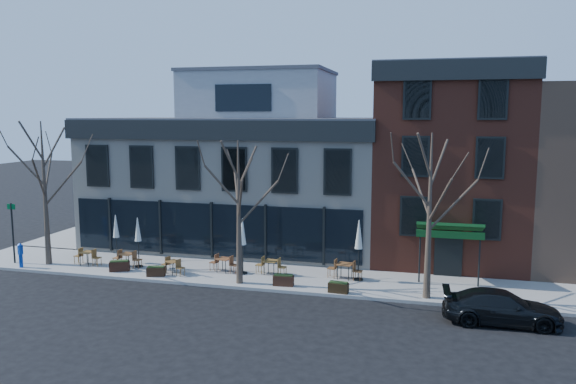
% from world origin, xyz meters
% --- Properties ---
extents(ground, '(120.00, 120.00, 0.00)m').
position_xyz_m(ground, '(0.00, 0.00, 0.00)').
color(ground, black).
rests_on(ground, ground).
extents(sidewalk_front, '(33.50, 4.70, 0.15)m').
position_xyz_m(sidewalk_front, '(3.25, -2.15, 0.07)').
color(sidewalk_front, gray).
rests_on(sidewalk_front, ground).
extents(sidewalk_side, '(4.50, 12.00, 0.15)m').
position_xyz_m(sidewalk_side, '(-11.25, 6.00, 0.07)').
color(sidewalk_side, gray).
rests_on(sidewalk_side, ground).
extents(corner_building, '(18.39, 10.39, 11.10)m').
position_xyz_m(corner_building, '(0.07, 5.07, 4.72)').
color(corner_building, beige).
rests_on(corner_building, ground).
extents(red_brick_building, '(8.20, 11.78, 11.18)m').
position_xyz_m(red_brick_building, '(13.00, 4.98, 5.64)').
color(red_brick_building, brown).
rests_on(red_brick_building, ground).
extents(tree_corner, '(3.93, 3.98, 7.92)m').
position_xyz_m(tree_corner, '(-8.49, -3.20, 4.25)').
color(tree_corner, '#382B21').
rests_on(tree_corner, sidewalk_front).
extents(tree_mid, '(3.50, 3.55, 7.04)m').
position_xyz_m(tree_mid, '(3.01, -3.90, 3.79)').
color(tree_mid, '#382B21').
rests_on(tree_mid, sidewalk_front).
extents(tree_right, '(3.72, 3.77, 7.48)m').
position_xyz_m(tree_right, '(12.01, -3.90, 4.02)').
color(tree_right, '#382B21').
rests_on(tree_right, sidewalk_front).
extents(sign_pole, '(0.50, 0.10, 3.40)m').
position_xyz_m(sign_pole, '(-10.50, -3.50, 2.07)').
color(sign_pole, black).
rests_on(sign_pole, sidewalk_front).
extents(parked_sedan, '(4.71, 2.04, 1.35)m').
position_xyz_m(parked_sedan, '(14.97, -6.01, 0.68)').
color(parked_sedan, black).
rests_on(parked_sedan, ground).
extents(call_box, '(0.27, 0.27, 1.36)m').
position_xyz_m(call_box, '(-9.49, -4.20, 0.87)').
color(call_box, '#0C379D').
rests_on(call_box, sidewalk_front).
extents(cafe_set_0, '(1.73, 0.75, 0.89)m').
position_xyz_m(cafe_set_0, '(-6.31, -2.79, 0.61)').
color(cafe_set_0, brown).
rests_on(cafe_set_0, sidewalk_front).
extents(cafe_set_1, '(1.75, 0.75, 0.91)m').
position_xyz_m(cafe_set_1, '(-3.93, -2.64, 0.62)').
color(cafe_set_1, brown).
rests_on(cafe_set_1, sidewalk_front).
extents(cafe_set_2, '(1.59, 1.02, 0.83)m').
position_xyz_m(cafe_set_2, '(-0.91, -3.23, 0.58)').
color(cafe_set_2, brown).
rests_on(cafe_set_2, sidewalk_front).
extents(cafe_set_3, '(1.75, 0.82, 0.90)m').
position_xyz_m(cafe_set_3, '(1.55, -2.25, 0.61)').
color(cafe_set_3, brown).
rests_on(cafe_set_3, sidewalk_front).
extents(cafe_set_4, '(1.73, 0.76, 0.90)m').
position_xyz_m(cafe_set_4, '(4.09, -2.06, 0.61)').
color(cafe_set_4, brown).
rests_on(cafe_set_4, sidewalk_front).
extents(cafe_set_5, '(1.86, 0.83, 0.96)m').
position_xyz_m(cafe_set_5, '(7.94, -1.90, 0.64)').
color(cafe_set_5, brown).
rests_on(cafe_set_5, sidewalk_front).
extents(umbrella_0, '(0.43, 0.43, 2.70)m').
position_xyz_m(umbrella_0, '(-5.03, -1.87, 2.05)').
color(umbrella_0, black).
rests_on(umbrella_0, sidewalk_front).
extents(umbrella_1, '(0.44, 0.44, 2.74)m').
position_xyz_m(umbrella_1, '(-3.32, -2.48, 2.08)').
color(umbrella_1, black).
rests_on(umbrella_1, sidewalk_front).
extents(umbrella_2, '(0.47, 0.47, 2.94)m').
position_xyz_m(umbrella_2, '(2.62, -2.30, 2.22)').
color(umbrella_2, black).
rests_on(umbrella_2, sidewalk_front).
extents(umbrella_4, '(0.49, 0.49, 3.08)m').
position_xyz_m(umbrella_4, '(8.63, -1.97, 2.32)').
color(umbrella_4, black).
rests_on(umbrella_4, sidewalk_front).
extents(planter_0, '(1.11, 0.79, 0.58)m').
position_xyz_m(planter_0, '(-3.90, -3.50, 0.44)').
color(planter_0, black).
rests_on(planter_0, sidewalk_front).
extents(planter_1, '(0.99, 0.62, 0.52)m').
position_xyz_m(planter_1, '(-1.57, -3.87, 0.41)').
color(planter_1, black).
rests_on(planter_1, sidewalk_front).
extents(planter_2, '(1.02, 0.47, 0.56)m').
position_xyz_m(planter_2, '(5.22, -3.79, 0.43)').
color(planter_2, '#321A10').
rests_on(planter_2, sidewalk_front).
extents(planter_3, '(0.97, 0.46, 0.53)m').
position_xyz_m(planter_3, '(8.00, -4.20, 0.41)').
color(planter_3, black).
rests_on(planter_3, sidewalk_front).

